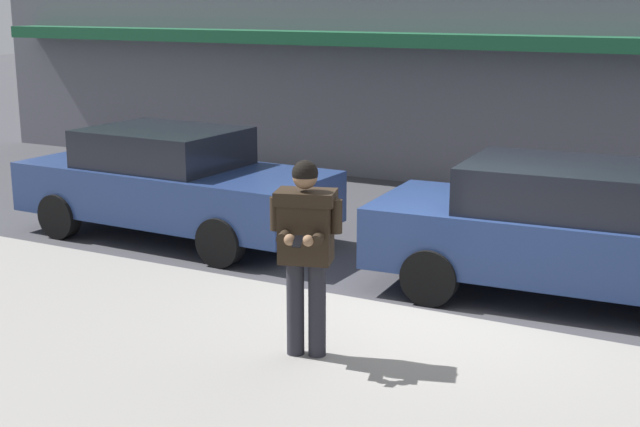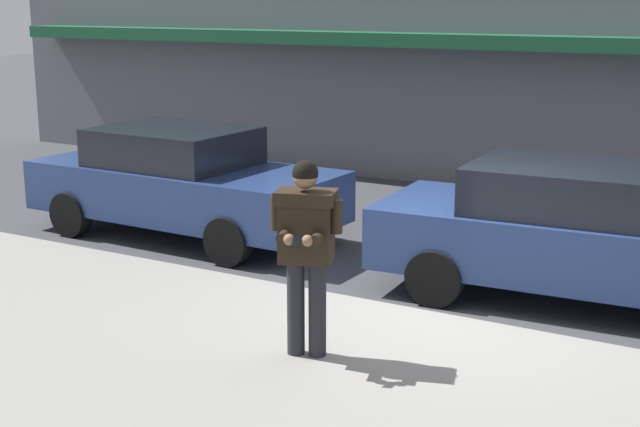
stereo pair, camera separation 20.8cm
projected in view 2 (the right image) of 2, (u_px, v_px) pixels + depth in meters
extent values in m
plane|color=#3D3D42|center=(447.00, 319.00, 9.41)|extent=(80.00, 80.00, 0.00)
cube|color=silver|center=(541.00, 335.00, 8.97)|extent=(28.00, 0.12, 0.01)
cube|color=navy|center=(185.00, 190.00, 12.57)|extent=(4.54, 1.93, 0.70)
cube|color=black|center=(174.00, 146.00, 12.52)|extent=(2.11, 1.69, 0.52)
cylinder|color=black|center=(301.00, 214.00, 12.66)|extent=(0.65, 0.24, 0.64)
cylinder|color=black|center=(228.00, 241.00, 11.24)|extent=(0.65, 0.24, 0.64)
cylinder|color=black|center=(152.00, 193.00, 14.07)|extent=(0.65, 0.24, 0.64)
cylinder|color=black|center=(71.00, 214.00, 12.65)|extent=(0.65, 0.24, 0.64)
cube|color=navy|center=(582.00, 244.00, 9.83)|extent=(4.60, 2.10, 0.70)
cube|color=black|center=(569.00, 188.00, 9.76)|extent=(2.17, 1.76, 0.52)
cylinder|color=black|center=(480.00, 241.00, 11.26)|extent=(0.65, 0.26, 0.64)
cylinder|color=black|center=(435.00, 278.00, 9.77)|extent=(0.65, 0.26, 0.64)
cylinder|color=#23232B|center=(317.00, 309.00, 8.01)|extent=(0.16, 0.16, 0.88)
cylinder|color=#23232B|center=(296.00, 308.00, 8.05)|extent=(0.16, 0.16, 0.88)
cube|color=black|center=(306.00, 227.00, 7.85)|extent=(0.53, 0.42, 0.64)
cube|color=black|center=(306.00, 197.00, 7.79)|extent=(0.60, 0.48, 0.12)
cylinder|color=black|center=(336.00, 216.00, 7.77)|extent=(0.11, 0.11, 0.30)
cylinder|color=black|center=(319.00, 237.00, 7.68)|extent=(0.19, 0.32, 0.10)
sphere|color=#8C6647|center=(307.00, 241.00, 7.56)|extent=(0.10, 0.10, 0.10)
cylinder|color=black|center=(277.00, 213.00, 7.88)|extent=(0.11, 0.11, 0.30)
cylinder|color=black|center=(285.00, 235.00, 7.74)|extent=(0.19, 0.32, 0.10)
sphere|color=#8C6647|center=(289.00, 240.00, 7.60)|extent=(0.10, 0.10, 0.10)
cube|color=black|center=(297.00, 241.00, 7.54)|extent=(0.11, 0.16, 0.07)
sphere|color=#8C6647|center=(305.00, 177.00, 7.72)|extent=(0.22, 0.22, 0.22)
sphere|color=black|center=(305.00, 173.00, 7.71)|extent=(0.23, 0.23, 0.23)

